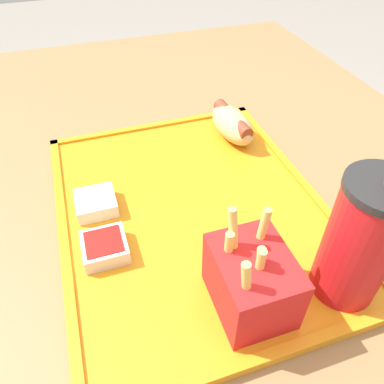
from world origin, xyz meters
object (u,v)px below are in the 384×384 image
object	(u,v)px
fries_carton	(249,281)
sauce_cup_mayo	(96,202)
sauce_cup_ketchup	(105,247)
soda_cup	(361,241)
hot_dog_far	(232,123)

from	to	relation	value
fries_carton	sauce_cup_mayo	world-z (taller)	fries_carton
sauce_cup_ketchup	soda_cup	bearing A→B (deg)	62.17
sauce_cup_mayo	soda_cup	bearing A→B (deg)	49.35
hot_dog_far	fries_carton	size ratio (longest dim) A/B	0.97
fries_carton	sauce_cup_mayo	xyz separation A→B (m)	(-0.20, -0.14, -0.03)
fries_carton	sauce_cup_ketchup	world-z (taller)	fries_carton
soda_cup	fries_carton	xyz separation A→B (m)	(-0.01, -0.11, -0.04)
soda_cup	hot_dog_far	size ratio (longest dim) A/B	1.61
soda_cup	fries_carton	world-z (taller)	soda_cup
fries_carton	sauce_cup_ketchup	size ratio (longest dim) A/B	2.25
soda_cup	fries_carton	size ratio (longest dim) A/B	1.56
soda_cup	fries_carton	distance (m)	0.12
hot_dog_far	sauce_cup_ketchup	xyz separation A→B (m)	(0.19, -0.25, -0.01)
soda_cup	sauce_cup_ketchup	distance (m)	0.29
soda_cup	sauce_cup_ketchup	bearing A→B (deg)	-117.83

